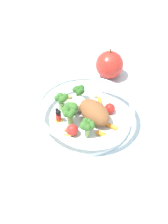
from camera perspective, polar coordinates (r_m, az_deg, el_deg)
name	(u,v)px	position (r m, az deg, el deg)	size (l,w,h in m)	color
ground_plane	(88,119)	(0.76, 0.68, -1.41)	(2.40, 2.40, 0.00)	silver
food_container	(84,111)	(0.73, 0.00, 0.14)	(0.24, 0.24, 0.07)	white
loose_apple	(109,65)	(0.88, 4.86, 8.92)	(0.08, 0.08, 0.09)	red
folded_napkin	(73,199)	(0.61, -2.10, -16.24)	(0.12, 0.14, 0.01)	white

